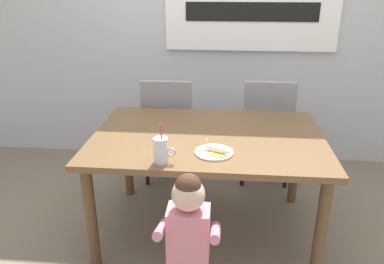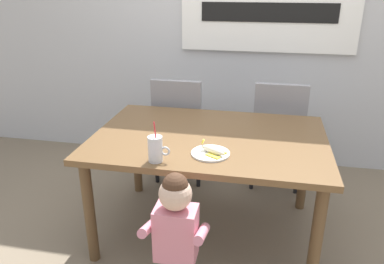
{
  "view_description": "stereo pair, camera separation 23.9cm",
  "coord_description": "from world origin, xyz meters",
  "px_view_note": "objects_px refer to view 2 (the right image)",
  "views": [
    {
      "loc": [
        0.11,
        -2.32,
        1.72
      ],
      "look_at": [
        -0.1,
        -0.11,
        0.82
      ],
      "focal_mm": 35.23,
      "sensor_mm": 36.0,
      "label": 1
    },
    {
      "loc": [
        0.34,
        -2.28,
        1.72
      ],
      "look_at": [
        -0.1,
        -0.11,
        0.82
      ],
      "focal_mm": 35.23,
      "sensor_mm": 36.0,
      "label": 2
    }
  ],
  "objects_px": {
    "dining_chair_left": "(180,124)",
    "peeled_banana": "(213,150)",
    "dining_chair_right": "(278,129)",
    "milk_cup": "(156,150)",
    "dining_table": "(209,148)",
    "toddler_standing": "(176,227)",
    "snack_plate": "(210,153)"
  },
  "relations": [
    {
      "from": "dining_chair_left",
      "to": "peeled_banana",
      "type": "bearing_deg",
      "value": 113.47
    },
    {
      "from": "dining_chair_right",
      "to": "peeled_banana",
      "type": "relative_size",
      "value": 5.69
    },
    {
      "from": "dining_chair_left",
      "to": "milk_cup",
      "type": "bearing_deg",
      "value": 96.61
    },
    {
      "from": "dining_table",
      "to": "toddler_standing",
      "type": "xyz_separation_m",
      "value": [
        -0.06,
        -0.71,
        -0.14
      ]
    },
    {
      "from": "dining_table",
      "to": "toddler_standing",
      "type": "bearing_deg",
      "value": -94.84
    },
    {
      "from": "dining_table",
      "to": "milk_cup",
      "type": "bearing_deg",
      "value": -119.03
    },
    {
      "from": "dining_chair_left",
      "to": "milk_cup",
      "type": "relative_size",
      "value": 3.83
    },
    {
      "from": "dining_table",
      "to": "snack_plate",
      "type": "distance_m",
      "value": 0.3
    },
    {
      "from": "snack_plate",
      "to": "peeled_banana",
      "type": "height_order",
      "value": "peeled_banana"
    },
    {
      "from": "toddler_standing",
      "to": "milk_cup",
      "type": "xyz_separation_m",
      "value": [
        -0.18,
        0.28,
        0.3
      ]
    },
    {
      "from": "milk_cup",
      "to": "peeled_banana",
      "type": "relative_size",
      "value": 1.48
    },
    {
      "from": "dining_table",
      "to": "toddler_standing",
      "type": "relative_size",
      "value": 1.83
    },
    {
      "from": "toddler_standing",
      "to": "snack_plate",
      "type": "height_order",
      "value": "toddler_standing"
    },
    {
      "from": "toddler_standing",
      "to": "snack_plate",
      "type": "xyz_separation_m",
      "value": [
        0.11,
        0.43,
        0.24
      ]
    },
    {
      "from": "dining_chair_left",
      "to": "snack_plate",
      "type": "bearing_deg",
      "value": 112.9
    },
    {
      "from": "peeled_banana",
      "to": "dining_table",
      "type": "bearing_deg",
      "value": 102.93
    },
    {
      "from": "snack_plate",
      "to": "toddler_standing",
      "type": "bearing_deg",
      "value": -104.6
    },
    {
      "from": "snack_plate",
      "to": "peeled_banana",
      "type": "relative_size",
      "value": 1.36
    },
    {
      "from": "dining_chair_left",
      "to": "toddler_standing",
      "type": "height_order",
      "value": "dining_chair_left"
    },
    {
      "from": "dining_chair_left",
      "to": "dining_chair_right",
      "type": "bearing_deg",
      "value": -176.51
    },
    {
      "from": "dining_chair_right",
      "to": "toddler_standing",
      "type": "xyz_separation_m",
      "value": [
        -0.53,
        -1.48,
        -0.02
      ]
    },
    {
      "from": "snack_plate",
      "to": "dining_chair_left",
      "type": "bearing_deg",
      "value": 112.9
    },
    {
      "from": "dining_table",
      "to": "snack_plate",
      "type": "relative_size",
      "value": 6.65
    },
    {
      "from": "dining_table",
      "to": "dining_chair_right",
      "type": "distance_m",
      "value": 0.92
    },
    {
      "from": "dining_chair_right",
      "to": "toddler_standing",
      "type": "distance_m",
      "value": 1.58
    },
    {
      "from": "milk_cup",
      "to": "peeled_banana",
      "type": "height_order",
      "value": "milk_cup"
    },
    {
      "from": "milk_cup",
      "to": "snack_plate",
      "type": "xyz_separation_m",
      "value": [
        0.29,
        0.15,
        -0.06
      ]
    },
    {
      "from": "dining_chair_left",
      "to": "milk_cup",
      "type": "xyz_separation_m",
      "value": [
        0.13,
        -1.16,
        0.28
      ]
    },
    {
      "from": "milk_cup",
      "to": "snack_plate",
      "type": "height_order",
      "value": "milk_cup"
    },
    {
      "from": "dining_chair_left",
      "to": "milk_cup",
      "type": "distance_m",
      "value": 1.2
    },
    {
      "from": "dining_chair_left",
      "to": "peeled_banana",
      "type": "relative_size",
      "value": 5.69
    },
    {
      "from": "dining_table",
      "to": "dining_chair_left",
      "type": "bearing_deg",
      "value": 117.33
    }
  ]
}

